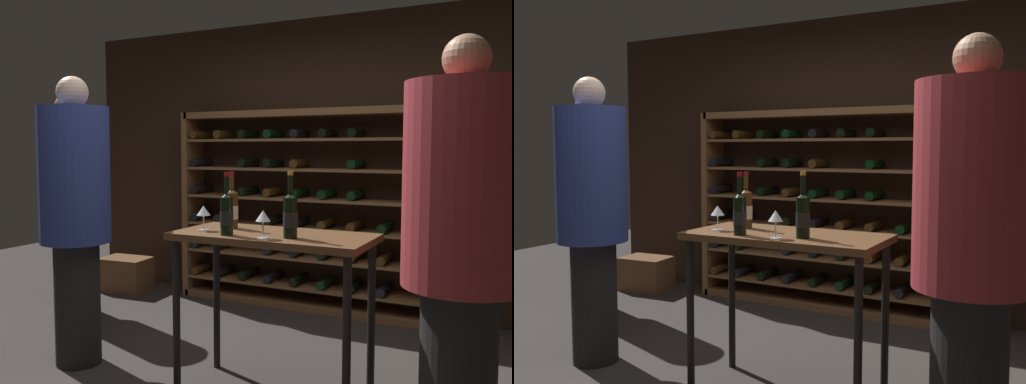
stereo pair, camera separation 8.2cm
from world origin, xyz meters
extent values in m
cube|color=#332319|center=(0.00, 2.15, 1.30)|extent=(5.34, 0.10, 2.60)
cube|color=brown|center=(-1.42, 1.94, 0.89)|extent=(0.06, 0.32, 1.78)
cube|color=brown|center=(1.11, 1.94, 0.89)|extent=(0.06, 0.32, 1.78)
cube|color=brown|center=(-0.16, 1.94, 1.75)|extent=(2.54, 0.32, 0.06)
cube|color=brown|center=(-0.16, 1.94, 0.03)|extent=(2.54, 0.32, 0.06)
cube|color=brown|center=(-0.16, 1.94, 0.20)|extent=(2.46, 0.32, 0.02)
cylinder|color=#4C3314|center=(-1.32, 1.94, 0.25)|extent=(0.08, 0.30, 0.08)
cylinder|color=black|center=(-1.06, 1.94, 0.25)|extent=(0.08, 0.30, 0.08)
cylinder|color=black|center=(-0.80, 1.94, 0.25)|extent=(0.08, 0.30, 0.08)
cylinder|color=black|center=(-0.54, 1.94, 0.25)|extent=(0.08, 0.30, 0.08)
cylinder|color=black|center=(-0.28, 1.94, 0.25)|extent=(0.08, 0.30, 0.08)
cylinder|color=black|center=(-0.03, 1.94, 0.25)|extent=(0.08, 0.30, 0.08)
cylinder|color=black|center=(0.23, 1.94, 0.25)|extent=(0.08, 0.30, 0.08)
cylinder|color=black|center=(0.49, 1.94, 0.25)|extent=(0.08, 0.30, 0.08)
cylinder|color=black|center=(1.01, 1.94, 0.25)|extent=(0.08, 0.30, 0.08)
cube|color=brown|center=(-0.16, 1.94, 0.46)|extent=(2.46, 0.32, 0.02)
cylinder|color=black|center=(-1.32, 1.94, 0.51)|extent=(0.08, 0.30, 0.08)
cylinder|color=black|center=(-1.06, 1.94, 0.51)|extent=(0.08, 0.30, 0.08)
cylinder|color=black|center=(-0.54, 1.94, 0.51)|extent=(0.08, 0.30, 0.08)
cylinder|color=black|center=(-0.28, 1.94, 0.51)|extent=(0.08, 0.30, 0.08)
cylinder|color=black|center=(-0.03, 1.94, 0.51)|extent=(0.08, 0.30, 0.08)
cylinder|color=#4C3314|center=(0.23, 1.94, 0.51)|extent=(0.08, 0.30, 0.08)
cylinder|color=#4C3314|center=(0.49, 1.94, 0.51)|extent=(0.08, 0.30, 0.08)
cylinder|color=black|center=(0.75, 1.94, 0.51)|extent=(0.08, 0.30, 0.08)
cylinder|color=black|center=(1.01, 1.94, 0.51)|extent=(0.08, 0.30, 0.08)
cube|color=brown|center=(-0.16, 1.94, 0.72)|extent=(2.46, 0.32, 0.02)
cylinder|color=black|center=(-1.32, 1.94, 0.78)|extent=(0.08, 0.30, 0.08)
cylinder|color=black|center=(-1.06, 1.94, 0.78)|extent=(0.08, 0.30, 0.08)
cylinder|color=black|center=(-0.54, 1.94, 0.78)|extent=(0.08, 0.30, 0.08)
cylinder|color=black|center=(-0.28, 1.94, 0.78)|extent=(0.08, 0.30, 0.08)
cylinder|color=#4C3314|center=(-0.03, 1.94, 0.78)|extent=(0.08, 0.30, 0.08)
cylinder|color=#4C3314|center=(0.23, 1.94, 0.78)|extent=(0.08, 0.30, 0.08)
cylinder|color=black|center=(0.49, 1.94, 0.78)|extent=(0.08, 0.30, 0.08)
cylinder|color=black|center=(1.01, 1.94, 0.78)|extent=(0.08, 0.30, 0.08)
cube|color=brown|center=(-0.16, 1.94, 0.98)|extent=(2.46, 0.32, 0.02)
cylinder|color=black|center=(-1.32, 1.94, 1.04)|extent=(0.08, 0.30, 0.08)
cylinder|color=black|center=(-0.80, 1.94, 1.04)|extent=(0.08, 0.30, 0.08)
cylinder|color=#4C3314|center=(-0.54, 1.94, 1.04)|extent=(0.08, 0.30, 0.08)
cylinder|color=black|center=(-0.28, 1.94, 1.04)|extent=(0.08, 0.30, 0.08)
cylinder|color=black|center=(-0.03, 1.94, 1.04)|extent=(0.08, 0.30, 0.08)
cylinder|color=black|center=(0.23, 1.94, 1.04)|extent=(0.08, 0.30, 0.08)
cylinder|color=#4C3314|center=(0.75, 1.94, 1.04)|extent=(0.08, 0.30, 0.08)
cylinder|color=#4C3314|center=(1.01, 1.94, 1.04)|extent=(0.08, 0.30, 0.08)
cube|color=brown|center=(-0.16, 1.94, 1.25)|extent=(2.46, 0.32, 0.02)
cylinder|color=black|center=(-1.32, 1.94, 1.30)|extent=(0.08, 0.30, 0.08)
cylinder|color=black|center=(-0.80, 1.94, 1.30)|extent=(0.08, 0.30, 0.08)
cylinder|color=black|center=(-0.54, 1.94, 1.30)|extent=(0.08, 0.30, 0.08)
cylinder|color=#4C3314|center=(-0.28, 1.94, 1.30)|extent=(0.08, 0.30, 0.08)
cylinder|color=black|center=(0.23, 1.94, 1.30)|extent=(0.08, 0.30, 0.08)
cylinder|color=#4C3314|center=(0.75, 1.94, 1.30)|extent=(0.08, 0.30, 0.08)
cube|color=brown|center=(-0.16, 1.94, 1.51)|extent=(2.46, 0.32, 0.02)
cylinder|color=#4C3314|center=(-1.32, 1.94, 1.56)|extent=(0.08, 0.30, 0.08)
cylinder|color=#4C3314|center=(-1.06, 1.94, 1.56)|extent=(0.08, 0.30, 0.08)
cylinder|color=black|center=(-0.80, 1.94, 1.56)|extent=(0.08, 0.30, 0.08)
cylinder|color=black|center=(-0.54, 1.94, 1.56)|extent=(0.08, 0.30, 0.08)
cylinder|color=black|center=(-0.28, 1.94, 1.56)|extent=(0.08, 0.30, 0.08)
cylinder|color=black|center=(-0.03, 1.94, 1.56)|extent=(0.08, 0.30, 0.08)
cylinder|color=black|center=(0.23, 1.94, 1.56)|extent=(0.08, 0.30, 0.08)
cylinder|color=black|center=(0.75, 1.94, 1.56)|extent=(0.08, 0.30, 0.08)
cylinder|color=black|center=(1.01, 1.94, 1.56)|extent=(0.08, 0.30, 0.08)
cube|color=brown|center=(0.29, 0.18, 0.93)|extent=(1.12, 0.55, 0.04)
cylinder|color=black|center=(-0.22, -0.04, 0.46)|extent=(0.04, 0.04, 0.91)
cylinder|color=black|center=(0.81, -0.04, 0.46)|extent=(0.04, 0.04, 0.91)
cylinder|color=black|center=(-0.22, 0.40, 0.46)|extent=(0.04, 0.04, 0.91)
cylinder|color=black|center=(0.81, 0.40, 0.46)|extent=(0.04, 0.04, 0.91)
cylinder|color=black|center=(-1.08, 0.04, 0.41)|extent=(0.30, 0.30, 0.82)
cylinder|color=#2D3D8C|center=(-1.08, 0.04, 1.26)|extent=(0.46, 0.46, 0.89)
sphere|color=beige|center=(-1.08, 0.04, 1.80)|extent=(0.21, 0.21, 0.21)
cylinder|color=black|center=(1.33, -0.09, 0.41)|extent=(0.33, 0.33, 0.83)
cylinder|color=#9E2D33|center=(1.33, -0.09, 1.28)|extent=(0.51, 0.51, 0.90)
sphere|color=#AD7A5B|center=(1.33, -0.09, 1.82)|extent=(0.20, 0.20, 0.20)
cylinder|color=#313131|center=(-2.08, 0.95, 0.41)|extent=(0.28, 0.28, 0.82)
cylinder|color=#9E2D33|center=(-2.08, 0.95, 1.27)|extent=(0.43, 0.43, 0.89)
sphere|color=beige|center=(-2.08, 0.95, 1.80)|extent=(0.19, 0.19, 0.19)
cube|color=brown|center=(-2.07, 1.67, 0.17)|extent=(0.50, 0.38, 0.33)
cylinder|color=black|center=(0.45, 0.07, 1.06)|extent=(0.08, 0.08, 0.22)
cone|color=black|center=(0.45, 0.07, 1.19)|extent=(0.08, 0.08, 0.03)
cylinder|color=black|center=(0.45, 0.07, 1.24)|extent=(0.03, 0.03, 0.10)
cylinder|color=#B7932D|center=(0.45, 0.07, 1.30)|extent=(0.03, 0.03, 0.02)
cylinder|color=black|center=(0.45, 0.07, 1.05)|extent=(0.08, 0.08, 0.08)
cylinder|color=#4C3314|center=(-0.02, 0.25, 1.06)|extent=(0.07, 0.07, 0.21)
cone|color=#4C3314|center=(-0.02, 0.25, 1.18)|extent=(0.07, 0.07, 0.03)
cylinder|color=#4C3314|center=(-0.02, 0.25, 1.23)|extent=(0.03, 0.03, 0.08)
cylinder|color=maroon|center=(-0.02, 0.25, 1.28)|extent=(0.03, 0.03, 0.02)
cylinder|color=silver|center=(-0.02, 0.25, 1.05)|extent=(0.08, 0.08, 0.08)
cylinder|color=black|center=(0.09, 0.01, 1.06)|extent=(0.07, 0.07, 0.21)
cone|color=black|center=(0.09, 0.01, 1.18)|extent=(0.07, 0.07, 0.03)
cylinder|color=black|center=(0.09, 0.01, 1.24)|extent=(0.03, 0.03, 0.09)
cylinder|color=maroon|center=(0.09, 0.01, 1.29)|extent=(0.03, 0.03, 0.02)
cylinder|color=black|center=(0.09, 0.01, 1.05)|extent=(0.07, 0.07, 0.08)
cylinder|color=silver|center=(-0.12, 0.09, 0.96)|extent=(0.07, 0.07, 0.00)
cylinder|color=silver|center=(-0.12, 0.09, 1.00)|extent=(0.01, 0.01, 0.08)
cone|color=silver|center=(-0.12, 0.09, 1.07)|extent=(0.08, 0.08, 0.06)
cylinder|color=#590A14|center=(-0.12, 0.09, 1.06)|extent=(0.04, 0.04, 0.02)
cylinder|color=silver|center=(0.32, -0.01, 0.96)|extent=(0.07, 0.07, 0.00)
cylinder|color=silver|center=(0.32, -0.01, 1.00)|extent=(0.01, 0.01, 0.09)
cone|color=silver|center=(0.32, -0.01, 1.08)|extent=(0.08, 0.08, 0.06)
cylinder|color=#590A14|center=(0.32, -0.01, 1.06)|extent=(0.04, 0.04, 0.02)
camera|label=1|loc=(1.63, -2.62, 1.43)|focal=38.79mm
camera|label=2|loc=(1.70, -2.58, 1.43)|focal=38.79mm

